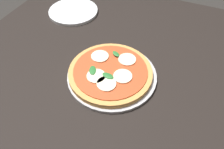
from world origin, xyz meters
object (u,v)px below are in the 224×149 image
object	(u,v)px
dining_table	(115,84)
pizza	(111,72)
plate_white	(73,11)
serving_tray	(112,75)

from	to	relation	value
dining_table	pizza	distance (m)	0.13
dining_table	plate_white	world-z (taller)	plate_white
dining_table	plate_white	size ratio (longest dim) A/B	5.23
plate_white	pizza	bearing A→B (deg)	-42.52
dining_table	serving_tray	size ratio (longest dim) A/B	3.88
pizza	plate_white	world-z (taller)	pizza
serving_tray	plate_white	xyz separation A→B (m)	(-0.34, 0.31, 0.00)
serving_tray	plate_white	bearing A→B (deg)	137.78
dining_table	pizza	bearing A→B (deg)	-84.79
serving_tray	plate_white	world-z (taller)	plate_white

